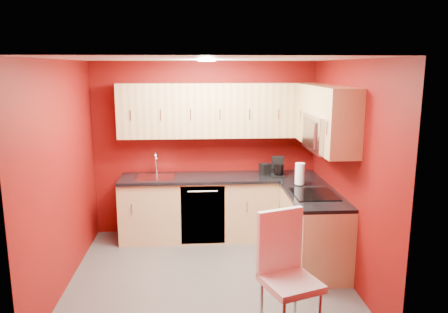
{
  "coord_description": "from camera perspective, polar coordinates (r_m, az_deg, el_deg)",
  "views": [
    {
      "loc": [
        -0.15,
        -4.76,
        2.42
      ],
      "look_at": [
        0.21,
        0.55,
        1.32
      ],
      "focal_mm": 35.0,
      "sensor_mm": 36.0,
      "label": 1
    }
  ],
  "objects": [
    {
      "name": "upper_cabinets_right",
      "position": [
        5.46,
        12.95,
        5.76
      ],
      "size": [
        0.35,
        1.55,
        0.75
      ],
      "color": "#D5B379",
      "rests_on": "wall_right"
    },
    {
      "name": "wall_front",
      "position": [
        3.46,
        -1.25,
        -8.07
      ],
      "size": [
        3.2,
        0.0,
        3.2
      ],
      "primitive_type": "plane",
      "rotation": [
        -1.57,
        0.0,
        0.0
      ],
      "color": "maroon",
      "rests_on": "floor"
    },
    {
      "name": "dishwasher_front",
      "position": [
        6.0,
        -2.77,
        -7.67
      ],
      "size": [
        0.6,
        0.02,
        0.82
      ],
      "primitive_type": "cube",
      "color": "black",
      "rests_on": "base_cabinets_back"
    },
    {
      "name": "upper_cabinets_back",
      "position": [
        6.12,
        -0.62,
        6.07
      ],
      "size": [
        2.8,
        0.35,
        0.75
      ],
      "primitive_type": "cube",
      "color": "#D5B379",
      "rests_on": "wall_back"
    },
    {
      "name": "base_cabinets_back",
      "position": [
        6.29,
        -0.53,
        -6.76
      ],
      "size": [
        2.8,
        0.6,
        0.87
      ],
      "primitive_type": "cube",
      "color": "#D5BB7A",
      "rests_on": "floor"
    },
    {
      "name": "coffee_maker",
      "position": [
        6.14,
        7.12,
        -1.36
      ],
      "size": [
        0.17,
        0.22,
        0.27
      ],
      "primitive_type": null,
      "rotation": [
        0.0,
        0.0,
        -0.0
      ],
      "color": "black",
      "rests_on": "countertop_back"
    },
    {
      "name": "wall_right",
      "position": [
        5.2,
        15.86,
        -1.8
      ],
      "size": [
        0.0,
        3.0,
        3.0
      ],
      "primitive_type": "plane",
      "rotation": [
        1.57,
        0.0,
        -1.57
      ],
      "color": "maroon",
      "rests_on": "floor"
    },
    {
      "name": "floor",
      "position": [
        5.34,
        -1.96,
        -15.31
      ],
      "size": [
        3.2,
        3.2,
        0.0
      ],
      "primitive_type": "plane",
      "color": "#4B4846",
      "rests_on": "ground"
    },
    {
      "name": "paper_towel",
      "position": [
        5.75,
        9.87,
        -2.27
      ],
      "size": [
        0.2,
        0.2,
        0.29
      ],
      "primitive_type": null,
      "rotation": [
        0.0,
        0.0,
        -0.27
      ],
      "color": "white",
      "rests_on": "countertop_right"
    },
    {
      "name": "ceiling",
      "position": [
        4.76,
        -2.17,
        12.62
      ],
      "size": [
        3.2,
        3.2,
        0.0
      ],
      "primitive_type": "plane",
      "rotation": [
        3.14,
        0.0,
        0.0
      ],
      "color": "white",
      "rests_on": "wall_back"
    },
    {
      "name": "wall_back",
      "position": [
        6.37,
        -2.5,
        1.05
      ],
      "size": [
        3.2,
        0.0,
        3.2
      ],
      "primitive_type": "plane",
      "rotation": [
        1.57,
        0.0,
        0.0
      ],
      "color": "maroon",
      "rests_on": "floor"
    },
    {
      "name": "countertop_right",
      "position": [
        5.41,
        11.67,
        -5.01
      ],
      "size": [
        0.63,
        1.27,
        0.04
      ],
      "primitive_type": "cube",
      "color": "black",
      "rests_on": "base_cabinets_right"
    },
    {
      "name": "wall_left",
      "position": [
        5.11,
        -20.32,
        -2.32
      ],
      "size": [
        0.0,
        3.0,
        3.0
      ],
      "primitive_type": "plane",
      "rotation": [
        1.57,
        0.0,
        1.57
      ],
      "color": "maroon",
      "rests_on": "floor"
    },
    {
      "name": "cooktop",
      "position": [
        5.37,
        11.73,
        -4.87
      ],
      "size": [
        0.5,
        0.55,
        0.01
      ],
      "primitive_type": "cube",
      "color": "black",
      "rests_on": "countertop_right"
    },
    {
      "name": "base_cabinets_right",
      "position": [
        5.57,
        11.58,
        -9.45
      ],
      "size": [
        0.6,
        1.3,
        0.87
      ],
      "primitive_type": "cube",
      "color": "#D5BB7A",
      "rests_on": "floor"
    },
    {
      "name": "sink",
      "position": [
        6.16,
        -8.93,
        -2.35
      ],
      "size": [
        0.52,
        0.42,
        0.35
      ],
      "color": "silver",
      "rests_on": "countertop_back"
    },
    {
      "name": "napkin_holder",
      "position": [
        6.27,
        5.44,
        -1.62
      ],
      "size": [
        0.19,
        0.19,
        0.15
      ],
      "primitive_type": null,
      "rotation": [
        0.0,
        0.0,
        0.39
      ],
      "color": "black",
      "rests_on": "countertop_back"
    },
    {
      "name": "downlight",
      "position": [
        5.06,
        -2.28,
        12.38
      ],
      "size": [
        0.2,
        0.2,
        0.01
      ],
      "primitive_type": "cylinder",
      "color": "white",
      "rests_on": "ceiling"
    },
    {
      "name": "countertop_back",
      "position": [
        6.14,
        -0.53,
        -2.77
      ],
      "size": [
        2.8,
        0.63,
        0.04
      ],
      "primitive_type": "cube",
      "color": "black",
      "rests_on": "base_cabinets_back"
    },
    {
      "name": "microwave",
      "position": [
        5.24,
        13.26,
        3.01
      ],
      "size": [
        0.42,
        0.76,
        0.42
      ],
      "color": "silver",
      "rests_on": "upper_cabinets_right"
    },
    {
      "name": "dining_chair",
      "position": [
        4.11,
        8.73,
        -15.22
      ],
      "size": [
        0.6,
        0.61,
        1.14
      ],
      "primitive_type": null,
      "rotation": [
        0.0,
        0.0,
        0.35
      ],
      "color": "white",
      "rests_on": "floor"
    }
  ]
}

